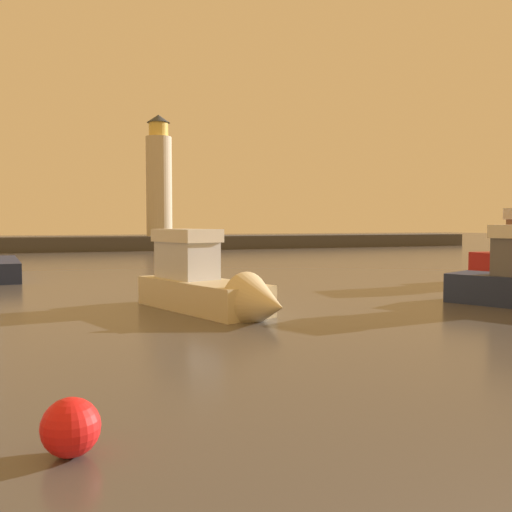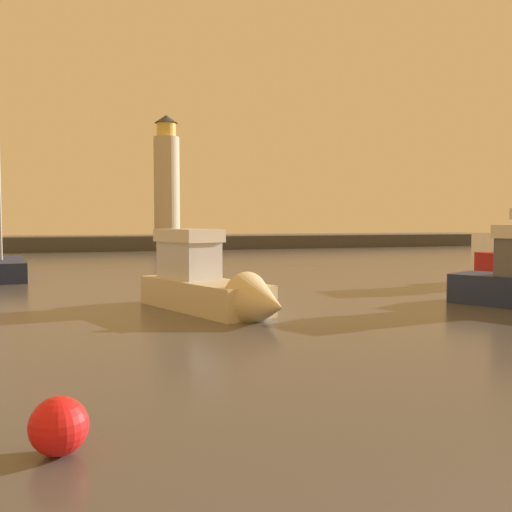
% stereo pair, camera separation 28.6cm
% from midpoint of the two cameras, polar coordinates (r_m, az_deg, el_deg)
% --- Properties ---
extents(ground_plane, '(220.00, 220.00, 0.00)m').
position_cam_midpoint_polar(ground_plane, '(31.83, -12.63, -1.92)').
color(ground_plane, '#4C4742').
extents(breakwater, '(90.03, 5.89, 1.45)m').
position_cam_midpoint_polar(breakwater, '(61.07, -16.32, 1.22)').
color(breakwater, '#423F3D').
rests_on(breakwater, ground_plane).
extents(lighthouse, '(2.76, 2.76, 13.02)m').
position_cam_midpoint_polar(lighthouse, '(62.08, -9.94, 7.70)').
color(lighthouse, beige).
rests_on(lighthouse, breakwater).
extents(motorboat_1, '(3.92, 6.98, 3.04)m').
position_cam_midpoint_polar(motorboat_1, '(18.29, -4.90, -3.06)').
color(motorboat_1, beige).
rests_on(motorboat_1, ground_plane).
extents(mooring_buoy, '(0.74, 0.74, 0.74)m').
position_cam_midpoint_polar(mooring_buoy, '(7.67, -19.34, -16.08)').
color(mooring_buoy, red).
rests_on(mooring_buoy, ground_plane).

